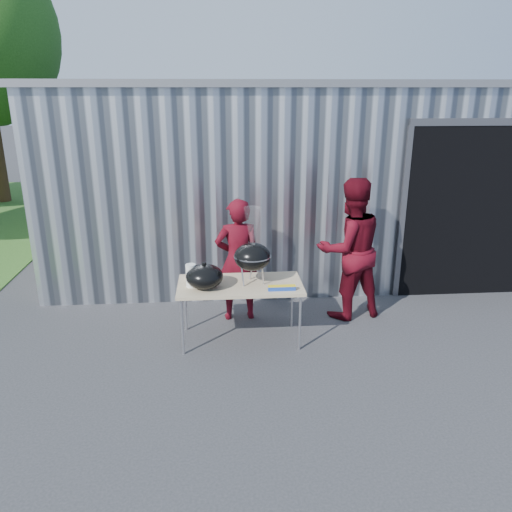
{
  "coord_description": "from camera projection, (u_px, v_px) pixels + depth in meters",
  "views": [
    {
      "loc": [
        -0.59,
        -5.12,
        2.99
      ],
      "look_at": [
        -0.14,
        0.61,
        1.05
      ],
      "focal_mm": 35.0,
      "sensor_mm": 36.0,
      "label": 1
    }
  ],
  "objects": [
    {
      "name": "building",
      "position": [
        294.0,
        166.0,
        9.75
      ],
      "size": [
        8.2,
        6.2,
        3.1
      ],
      "color": "silver",
      "rests_on": "ground"
    },
    {
      "name": "person_bystander",
      "position": [
        350.0,
        249.0,
        6.64
      ],
      "size": [
        1.08,
        0.93,
        1.91
      ],
      "primitive_type": "imported",
      "rotation": [
        0.0,
        0.0,
        3.38
      ],
      "color": "#4C0712",
      "rests_on": "ground"
    },
    {
      "name": "grill_lid",
      "position": [
        205.0,
        276.0,
        5.84
      ],
      "size": [
        0.44,
        0.44,
        0.32
      ],
      "color": "black",
      "rests_on": "folding_table"
    },
    {
      "name": "paper_towels",
      "position": [
        191.0,
        276.0,
        5.88
      ],
      "size": [
        0.12,
        0.12,
        0.28
      ],
      "primitive_type": "cylinder",
      "color": "white",
      "rests_on": "folding_table"
    },
    {
      "name": "white_tub",
      "position": [
        195.0,
        275.0,
        6.15
      ],
      "size": [
        0.2,
        0.15,
        0.1
      ],
      "primitive_type": "cube",
      "color": "white",
      "rests_on": "folding_table"
    },
    {
      "name": "foil_box",
      "position": [
        282.0,
        288.0,
        5.8
      ],
      "size": [
        0.32,
        0.05,
        0.06
      ],
      "color": "#183B9F",
      "rests_on": "folding_table"
    },
    {
      "name": "person_cook",
      "position": [
        238.0,
        260.0,
        6.6
      ],
      "size": [
        0.64,
        0.45,
        1.66
      ],
      "primitive_type": "imported",
      "rotation": [
        0.0,
        0.0,
        3.23
      ],
      "color": "#4C0712",
      "rests_on": "ground"
    },
    {
      "name": "kettle_grill",
      "position": [
        252.0,
        250.0,
        5.9
      ],
      "size": [
        0.45,
        0.45,
        0.94
      ],
      "color": "black",
      "rests_on": "folding_table"
    },
    {
      "name": "folding_table",
      "position": [
        240.0,
        287.0,
        6.03
      ],
      "size": [
        1.5,
        0.75,
        0.75
      ],
      "color": "tan",
      "rests_on": "ground"
    },
    {
      "name": "ground",
      "position": [
        272.0,
        357.0,
        5.84
      ],
      "size": [
        80.0,
        80.0,
        0.0
      ],
      "primitive_type": "plane",
      "color": "#2F2F31"
    }
  ]
}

